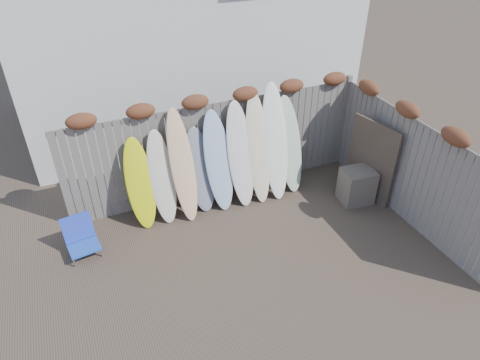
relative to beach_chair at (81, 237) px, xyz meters
name	(u,v)px	position (x,y,z in m)	size (l,w,h in m)	color
ground	(267,265)	(2.84, -1.57, -0.32)	(80.00, 80.00, 0.00)	#493A2D
back_fence	(219,141)	(2.90, 0.82, 0.87)	(6.05, 0.28, 2.24)	slate
right_fence	(411,165)	(5.84, -1.32, 0.83)	(0.28, 4.40, 2.24)	slate
beach_chair	(81,237)	(0.00, 0.00, 0.00)	(0.59, 0.62, 0.69)	blue
wooden_crate	(357,186)	(5.30, -0.62, 0.04)	(0.62, 0.52, 0.72)	brown
lattice_panel	(371,161)	(5.61, -0.54, 0.52)	(0.05, 1.11, 1.67)	#433029
surfboard_0	(140,184)	(1.19, 0.43, 0.53)	(0.50, 0.07, 1.76)	#D7DF0C
surfboard_1	(162,178)	(1.60, 0.42, 0.56)	(0.47, 0.07, 1.83)	beige
surfboard_2	(182,166)	(2.00, 0.38, 0.74)	(0.45, 0.07, 2.21)	#EAB86E
surfboard_3	(200,170)	(2.36, 0.47, 0.51)	(0.54, 0.07, 1.72)	slate
surfboard_4	(218,161)	(2.72, 0.41, 0.66)	(0.54, 0.07, 2.02)	#9BB2D5
surfboard_5	(240,155)	(3.17, 0.39, 0.71)	(0.51, 0.07, 2.14)	silver
surfboard_6	(258,149)	(3.55, 0.39, 0.76)	(0.46, 0.07, 2.25)	beige
surfboard_7	(275,143)	(3.92, 0.38, 0.83)	(0.51, 0.07, 2.39)	white
surfboard_8	(290,145)	(4.28, 0.43, 0.67)	(0.54, 0.07, 2.05)	#B7CDB0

